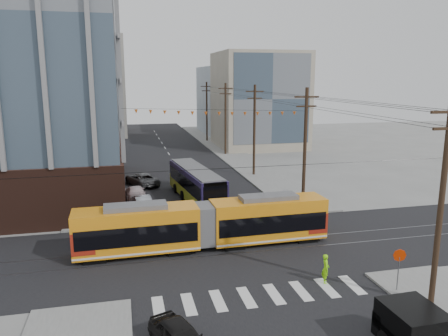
{
  "coord_description": "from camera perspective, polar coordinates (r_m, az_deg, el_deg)",
  "views": [
    {
      "loc": [
        -7.03,
        -24.11,
        11.85
      ],
      "look_at": [
        1.08,
        10.42,
        4.45
      ],
      "focal_mm": 35.0,
      "sensor_mm": 36.0,
      "label": 1
    }
  ],
  "objects": [
    {
      "name": "ground",
      "position": [
        27.77,
        2.82,
        -13.5
      ],
      "size": [
        160.0,
        160.0,
        0.0
      ],
      "primitive_type": "plane",
      "color": "slate"
    },
    {
      "name": "bg_bldg_nw_near",
      "position": [
        76.81,
        -20.94,
        8.89
      ],
      "size": [
        18.0,
        16.0,
        18.0
      ],
      "primitive_type": "cube",
      "color": "#8C99A5",
      "rests_on": "ground"
    },
    {
      "name": "bg_bldg_ne_near",
      "position": [
        75.8,
        4.54,
        8.83
      ],
      "size": [
        14.0,
        14.0,
        16.0
      ],
      "primitive_type": "cube",
      "color": "gray",
      "rests_on": "ground"
    },
    {
      "name": "bg_bldg_nw_far",
      "position": [
        96.38,
        -17.65,
        10.13
      ],
      "size": [
        16.0,
        18.0,
        20.0
      ],
      "primitive_type": "cube",
      "color": "gray",
      "rests_on": "ground"
    },
    {
      "name": "bg_bldg_ne_far",
      "position": [
        95.57,
        2.0,
        8.86
      ],
      "size": [
        16.0,
        16.0,
        14.0
      ],
      "primitive_type": "cube",
      "color": "#8C99A5",
      "rests_on": "ground"
    },
    {
      "name": "utility_pole_near",
      "position": [
        24.69,
        26.48,
        -4.39
      ],
      "size": [
        0.3,
        0.3,
        11.0
      ],
      "primitive_type": "cylinder",
      "color": "black",
      "rests_on": "ground"
    },
    {
      "name": "utility_pole_far",
      "position": [
        81.85,
        -2.26,
        7.32
      ],
      "size": [
        0.3,
        0.3,
        11.0
      ],
      "primitive_type": "cylinder",
      "color": "black",
      "rests_on": "ground"
    },
    {
      "name": "streetcar",
      "position": [
        30.86,
        -2.52,
        -7.42
      ],
      "size": [
        17.77,
        2.85,
        3.42
      ],
      "primitive_type": null,
      "rotation": [
        0.0,
        0.0,
        0.02
      ],
      "color": "orange",
      "rests_on": "ground"
    },
    {
      "name": "city_bus",
      "position": [
        42.59,
        -3.67,
        -2.11
      ],
      "size": [
        3.89,
        11.84,
        3.29
      ],
      "primitive_type": null,
      "rotation": [
        0.0,
        0.0,
        0.12
      ],
      "color": "#221943",
      "rests_on": "ground"
    },
    {
      "name": "parked_car_silver",
      "position": [
        40.69,
        -10.68,
        -4.38
      ],
      "size": [
        1.89,
        4.19,
        1.34
      ],
      "primitive_type": "imported",
      "rotation": [
        0.0,
        0.0,
        3.26
      ],
      "color": "#9CA2AB",
      "rests_on": "ground"
    },
    {
      "name": "parked_car_white",
      "position": [
        44.0,
        -11.52,
        -3.17
      ],
      "size": [
        2.2,
        4.81,
        1.36
      ],
      "primitive_type": "imported",
      "rotation": [
        0.0,
        0.0,
        3.2
      ],
      "color": "silver",
      "rests_on": "ground"
    },
    {
      "name": "parked_car_grey",
      "position": [
        49.45,
        -10.69,
        -1.43
      ],
      "size": [
        4.09,
        5.71,
        1.45
      ],
      "primitive_type": "imported",
      "rotation": [
        0.0,
        0.0,
        3.5
      ],
      "color": "#464749",
      "rests_on": "ground"
    },
    {
      "name": "pedestrian",
      "position": [
        26.85,
        13.13,
        -12.67
      ],
      "size": [
        0.6,
        0.74,
        1.76
      ],
      "primitive_type": "imported",
      "rotation": [
        0.0,
        0.0,
        1.25
      ],
      "color": "#85EC0F",
      "rests_on": "ground"
    },
    {
      "name": "stop_sign",
      "position": [
        26.79,
        21.79,
        -12.53
      ],
      "size": [
        0.89,
        0.89,
        2.4
      ],
      "primitive_type": null,
      "rotation": [
        0.0,
        0.0,
        -0.25
      ],
      "color": "#BD2600",
      "rests_on": "ground"
    },
    {
      "name": "jersey_barrier",
      "position": [
        43.1,
        8.15,
        -3.81
      ],
      "size": [
        1.93,
        3.67,
        0.72
      ],
      "primitive_type": "cube",
      "rotation": [
        0.0,
        0.0,
        -0.33
      ],
      "color": "slate",
      "rests_on": "ground"
    }
  ]
}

